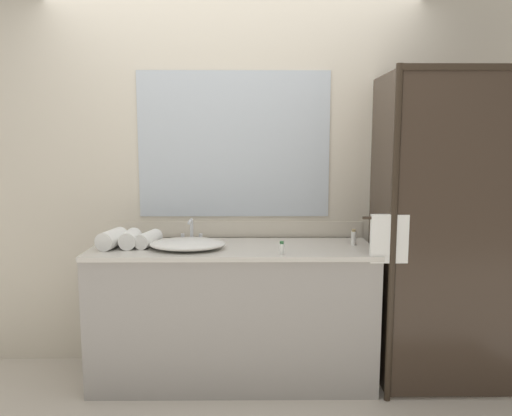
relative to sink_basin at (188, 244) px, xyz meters
The scene contains 11 objects.
ground_plane 0.97m from the sink_basin, 12.10° to the left, with size 8.00×8.00×0.00m, color beige.
wall_back_with_mirror 0.62m from the sink_basin, 55.35° to the left, with size 4.40×0.06×2.60m.
vanity_cabinet 0.56m from the sink_basin, 13.98° to the left, with size 1.80×0.58×0.90m.
shower_enclosure 1.56m from the sink_basin, ahead, with size 1.20×0.59×2.00m.
sink_basin is the anchor object (origin of this frame).
faucet 0.20m from the sink_basin, 90.00° to the left, with size 0.17×0.15×0.16m.
amenity_bottle_lotion 1.07m from the sink_basin, ahead, with size 0.03×0.03×0.10m.
amenity_bottle_body_wash 0.60m from the sink_basin, 15.20° to the right, with size 0.03×0.03×0.08m.
rolled_towel_near_edge 0.48m from the sink_basin, behind, with size 0.12×0.12×0.23m, color white.
rolled_towel_middle 0.38m from the sink_basin, behind, with size 0.11×0.11×0.21m, color white.
rolled_towel_far_edge 0.27m from the sink_basin, 164.07° to the left, with size 0.10×0.10×0.23m, color white.
Camera 1 is at (0.13, -3.06, 1.57)m, focal length 34.23 mm.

